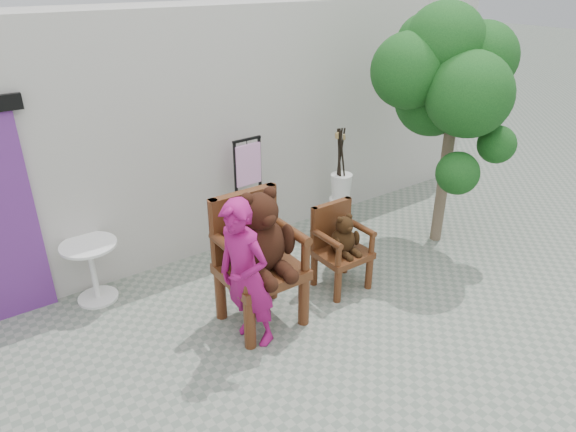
% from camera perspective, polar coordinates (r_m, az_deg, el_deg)
% --- Properties ---
extents(ground_plane, '(60.00, 60.00, 0.00)m').
position_cam_1_polar(ground_plane, '(5.34, 9.41, -13.71)').
color(ground_plane, gray).
rests_on(ground_plane, ground).
extents(back_wall, '(9.00, 1.00, 3.00)m').
position_cam_1_polar(back_wall, '(6.91, -7.95, 9.93)').
color(back_wall, beige).
rests_on(back_wall, ground).
extents(chair_big, '(0.78, 0.79, 1.50)m').
position_cam_1_polar(chair_big, '(5.12, -3.30, -3.41)').
color(chair_big, '#43200E').
rests_on(chair_big, ground).
extents(chair_small, '(0.57, 0.52, 0.99)m').
position_cam_1_polar(chair_small, '(5.85, 5.83, -2.82)').
color(chair_small, '#43200E').
rests_on(chair_small, ground).
extents(person, '(0.54, 0.67, 1.59)m').
position_cam_1_polar(person, '(4.81, -4.67, -6.63)').
color(person, '#971261').
rests_on(person, ground).
extents(cafe_table, '(0.60, 0.60, 0.70)m').
position_cam_1_polar(cafe_table, '(6.03, -20.94, -5.11)').
color(cafe_table, white).
rests_on(cafe_table, ground).
extents(display_stand, '(0.47, 0.37, 1.51)m').
position_cam_1_polar(display_stand, '(6.61, -4.31, 0.88)').
color(display_stand, black).
rests_on(display_stand, ground).
extents(stool_bucket, '(0.32, 0.32, 1.45)m').
position_cam_1_polar(stool_bucket, '(7.15, 5.90, 3.32)').
color(stool_bucket, white).
rests_on(stool_bucket, ground).
extents(tree, '(1.66, 1.63, 3.05)m').
position_cam_1_polar(tree, '(6.61, 17.41, 14.35)').
color(tree, brown).
rests_on(tree, ground).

